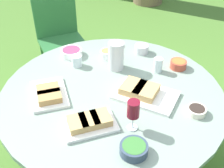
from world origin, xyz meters
TOP-DOWN VIEW (x-y plane):
  - ground_plane at (0.00, 0.00)m, footprint 40.00×40.00m
  - dining_table at (0.00, 0.00)m, footprint 1.46×1.46m
  - chair_near_left at (-0.73, 1.06)m, footprint 0.60×0.60m
  - water_pitcher at (-0.02, 0.28)m, footprint 0.12×0.11m
  - wine_glass at (0.17, -0.31)m, footprint 0.07×0.07m
  - platter_bread_main at (-0.39, -0.12)m, footprint 0.34×0.38m
  - platter_charcuterie at (0.20, -0.01)m, footprint 0.45×0.36m
  - platter_sandwich_side at (-0.07, -0.33)m, footprint 0.35×0.31m
  - bowl_fries at (-0.11, 0.41)m, footprint 0.11×0.11m
  - bowl_salad at (0.20, -0.48)m, footprint 0.15×0.15m
  - bowl_olives at (0.53, -0.12)m, footprint 0.11×0.11m
  - bowl_dip_red at (-0.39, 0.39)m, footprint 0.17×0.17m
  - bowl_dip_cream at (0.14, 0.53)m, footprint 0.11×0.11m
  - bowl_roasted_veg at (0.43, 0.36)m, footprint 0.12×0.12m
  - cup_water_near at (0.28, 0.29)m, footprint 0.06×0.06m
  - cup_water_far at (-0.31, 0.26)m, footprint 0.08×0.08m

SIDE VIEW (x-z plane):
  - ground_plane at x=0.00m, z-range 0.00..0.00m
  - chair_near_left at x=-0.73m, z-range 0.08..0.97m
  - dining_table at x=0.00m, z-range 0.27..0.98m
  - bowl_olives at x=0.53m, z-range 0.71..0.75m
  - platter_bread_main at x=-0.39m, z-range 0.70..0.76m
  - platter_charcuterie at x=0.20m, z-range 0.70..0.76m
  - platter_sandwich_side at x=-0.07m, z-range 0.70..0.76m
  - bowl_dip_red at x=-0.39m, z-range 0.71..0.76m
  - bowl_salad at x=0.20m, z-range 0.71..0.76m
  - bowl_roasted_veg at x=0.43m, z-range 0.71..0.77m
  - bowl_fries at x=-0.11m, z-range 0.71..0.77m
  - bowl_dip_cream at x=0.14m, z-range 0.71..0.77m
  - cup_water_far at x=-0.31m, z-range 0.70..0.79m
  - cup_water_near at x=0.28m, z-range 0.70..0.81m
  - water_pitcher at x=-0.02m, z-range 0.71..0.91m
  - wine_glass at x=0.17m, z-range 0.74..0.94m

